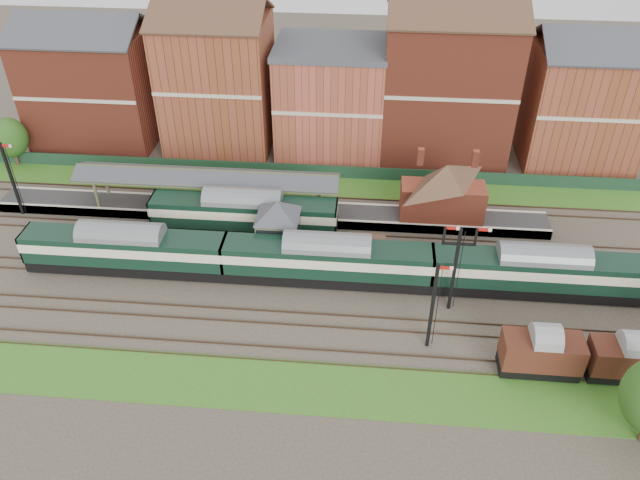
# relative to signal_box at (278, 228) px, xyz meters

# --- Properties ---
(ground) EXTENTS (160.00, 160.00, 0.00)m
(ground) POSITION_rel_signal_box_xyz_m (3.00, -3.25, -3.19)
(ground) COLOR #473D33
(ground) RESTS_ON ground
(grass_back) EXTENTS (90.00, 4.50, 0.06)m
(grass_back) POSITION_rel_signal_box_xyz_m (3.00, 12.75, -3.16)
(grass_back) COLOR #2D6619
(grass_back) RESTS_ON ground
(grass_front) EXTENTS (90.00, 5.00, 0.06)m
(grass_front) POSITION_rel_signal_box_xyz_m (3.00, -15.25, -3.16)
(grass_front) COLOR #2D6619
(grass_front) RESTS_ON ground
(fence) EXTENTS (90.00, 0.12, 1.50)m
(fence) POSITION_rel_signal_box_xyz_m (3.00, 14.75, -2.44)
(fence) COLOR #193823
(fence) RESTS_ON ground
(platform) EXTENTS (55.00, 3.40, 1.00)m
(platform) POSITION_rel_signal_box_xyz_m (-2.00, 6.50, -2.69)
(platform) COLOR #2D2D2D
(platform) RESTS_ON ground
(signal_box) EXTENTS (5.40, 5.40, 6.00)m
(signal_box) POSITION_rel_signal_box_xyz_m (0.00, 0.00, 0.00)
(signal_box) COLOR #667452
(signal_box) RESTS_ON ground
(brick_hut) EXTENTS (3.20, 2.64, 2.94)m
(brick_hut) POSITION_rel_signal_box_xyz_m (8.00, 0.00, -2.00)
(brick_hut) COLOR brown
(brick_hut) RESTS_ON ground
(station_building) EXTENTS (8.10, 8.10, 5.90)m
(station_building) POSITION_rel_signal_box_xyz_m (15.00, 6.50, 0.76)
(station_building) COLOR #933925
(station_building) RESTS_ON platform
(canopy) EXTENTS (26.00, 3.89, 4.08)m
(canopy) POSITION_rel_signal_box_xyz_m (-8.00, 6.50, 1.39)
(canopy) COLOR brown
(canopy) RESTS_ON platform
(semaphore_bracket) EXTENTS (3.60, 0.25, 8.18)m
(semaphore_bracket) POSITION_rel_signal_box_xyz_m (15.04, -5.75, 1.44)
(semaphore_bracket) COLOR black
(semaphore_bracket) RESTS_ON ground
(semaphore_platform_end) EXTENTS (1.23, 0.25, 8.00)m
(semaphore_platform_end) POSITION_rel_signal_box_xyz_m (-26.98, 4.75, 0.96)
(semaphore_platform_end) COLOR black
(semaphore_platform_end) RESTS_ON ground
(semaphore_siding) EXTENTS (1.23, 0.25, 8.00)m
(semaphore_siding) POSITION_rel_signal_box_xyz_m (13.02, -10.25, 0.96)
(semaphore_siding) COLOR black
(semaphore_siding) RESTS_ON ground
(town_backdrop) EXTENTS (69.00, 10.00, 16.00)m
(town_backdrop) POSITION_rel_signal_box_xyz_m (2.82, 21.75, 3.81)
(town_backdrop) COLOR #933925
(town_backdrop) RESTS_ON ground
(dmu_train) EXTENTS (53.43, 2.81, 4.11)m
(dmu_train) POSITION_rel_signal_box_xyz_m (4.64, -3.25, -0.79)
(dmu_train) COLOR black
(dmu_train) RESTS_ON ground
(platform_railcar) EXTENTS (17.72, 2.79, 4.08)m
(platform_railcar) POSITION_rel_signal_box_xyz_m (-3.79, 3.25, -0.80)
(platform_railcar) COLOR black
(platform_railcar) RESTS_ON ground
(goods_van_a) EXTENTS (5.47, 2.37, 3.32)m
(goods_van_a) POSITION_rel_signal_box_xyz_m (27.07, -12.25, -1.29)
(goods_van_a) COLOR black
(goods_van_a) RESTS_ON ground
(goods_van_b) EXTENTS (5.70, 2.47, 3.46)m
(goods_van_b) POSITION_rel_signal_box_xyz_m (20.93, -12.25, -1.22)
(goods_van_b) COLOR black
(goods_van_b) RESTS_ON ground
(tree_back) EXTENTS (3.92, 3.92, 5.72)m
(tree_back) POSITION_rel_signal_box_xyz_m (-32.36, 14.45, 0.26)
(tree_back) COLOR #382619
(tree_back) RESTS_ON ground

